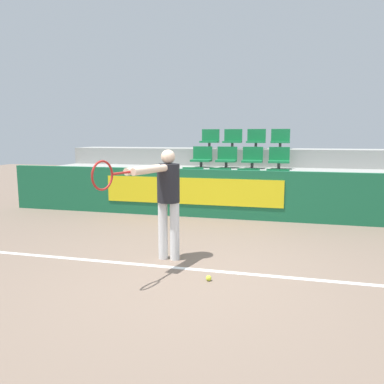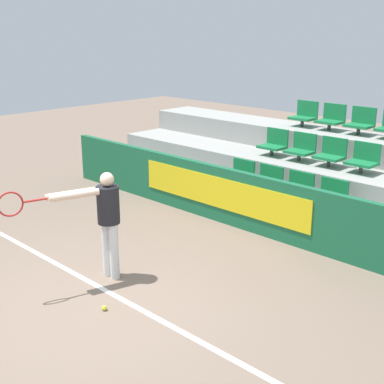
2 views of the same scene
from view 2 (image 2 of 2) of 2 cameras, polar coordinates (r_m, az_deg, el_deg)
ground_plane at (r=7.12m, az=-9.86°, el=-11.21°), size 30.00×30.00×0.00m
court_baseline at (r=7.22m, az=-8.56°, el=-10.68°), size 6.27×0.08×0.01m
barrier_wall at (r=9.05m, az=6.83°, el=-1.29°), size 9.99×0.14×1.01m
bleacher_tier_front at (r=9.59m, az=9.07°, el=-2.08°), size 9.59×1.04×0.45m
bleacher_tier_middle at (r=10.36m, az=12.48°, el=0.49°), size 9.59×1.04×0.90m
bleacher_tier_back at (r=11.17m, az=15.41°, el=2.69°), size 9.59×1.04×1.35m
stadium_chair_0 at (r=10.10m, az=5.17°, el=1.82°), size 0.50×0.39×0.52m
stadium_chair_1 at (r=9.72m, az=8.08°, el=1.12°), size 0.50×0.39×0.52m
stadium_chair_2 at (r=9.38m, az=11.21°, el=0.35°), size 0.50×0.39×0.52m
stadium_chair_3 at (r=9.06m, az=14.57°, el=-0.47°), size 0.50×0.39×0.52m
stadium_chair_4 at (r=10.80m, az=8.75°, el=5.17°), size 0.50×0.39×0.52m
stadium_chair_5 at (r=10.45m, az=11.59°, el=4.62°), size 0.50×0.39×0.52m
stadium_chair_6 at (r=10.13m, az=14.62°, el=4.02°), size 0.50×0.39×0.52m
stadium_chair_7 at (r=9.84m, az=17.83°, el=3.36°), size 0.50×0.39×0.52m
stadium_chair_8 at (r=11.57m, az=11.90°, el=8.07°), size 0.50×0.39×0.52m
stadium_chair_9 at (r=11.24m, az=14.66°, el=7.63°), size 0.50×0.39×0.52m
stadium_chair_10 at (r=10.95m, az=17.56°, el=7.14°), size 0.50×0.39×0.52m
tennis_player at (r=7.30m, az=-9.54°, el=-2.43°), size 0.54×1.53×1.51m
tennis_ball at (r=6.84m, az=-9.33°, el=-12.11°), size 0.07×0.07×0.07m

